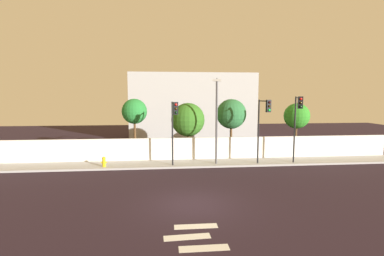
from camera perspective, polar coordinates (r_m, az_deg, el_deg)
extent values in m
plane|color=black|center=(14.50, 0.26, -15.23)|extent=(80.00, 80.00, 0.00)
cube|color=#A4A4A4|center=(22.28, -1.89, -7.27)|extent=(36.00, 2.40, 0.15)
cube|color=silver|center=(23.34, -2.11, -4.19)|extent=(36.00, 0.18, 1.80)
cube|color=silver|center=(10.82, 2.46, -23.21)|extent=(1.80, 0.44, 0.01)
cube|color=silver|center=(11.51, -1.00, -21.27)|extent=(1.82, 0.52, 0.01)
cube|color=silver|center=(12.30, 0.79, -19.34)|extent=(1.80, 0.45, 0.01)
cylinder|color=black|center=(21.15, -3.99, -1.18)|extent=(0.12, 0.12, 4.81)
cylinder|color=black|center=(20.50, -3.71, 5.04)|extent=(0.29, 0.95, 0.08)
cube|color=black|center=(20.05, -3.35, 4.01)|extent=(0.38, 0.27, 0.90)
sphere|color=red|center=(19.93, -3.27, 4.77)|extent=(0.18, 0.18, 0.18)
sphere|color=#33260A|center=(19.94, -3.26, 3.96)|extent=(0.18, 0.18, 0.18)
sphere|color=black|center=(19.95, -3.26, 3.16)|extent=(0.18, 0.18, 0.18)
cylinder|color=black|center=(22.33, 13.32, -0.74)|extent=(0.12, 0.12, 4.96)
cylinder|color=black|center=(21.61, 14.37, 5.33)|extent=(0.34, 1.29, 0.08)
cube|color=black|center=(21.07, 15.27, 4.33)|extent=(0.37, 0.26, 0.90)
sphere|color=black|center=(20.96, 15.47, 5.05)|extent=(0.18, 0.18, 0.18)
sphere|color=#33260A|center=(20.96, 15.44, 4.29)|extent=(0.18, 0.18, 0.18)
sphere|color=#19F24C|center=(20.98, 15.42, 3.53)|extent=(0.18, 0.18, 0.18)
cylinder|color=black|center=(23.42, 20.11, -0.34)|extent=(0.12, 0.12, 5.20)
cylinder|color=black|center=(22.78, 20.76, 5.76)|extent=(0.22, 1.04, 0.08)
cube|color=black|center=(22.29, 21.14, 4.84)|extent=(0.36, 0.24, 0.90)
sphere|color=red|center=(22.18, 21.27, 5.53)|extent=(0.18, 0.18, 0.18)
sphere|color=#33260A|center=(22.18, 21.24, 4.80)|extent=(0.18, 0.18, 0.18)
sphere|color=black|center=(22.19, 21.21, 4.08)|extent=(0.18, 0.18, 0.18)
cylinder|color=#4C4C51|center=(21.61, 5.00, 1.22)|extent=(0.16, 0.16, 6.49)
cylinder|color=#4C4C51|center=(20.84, 5.07, 9.83)|extent=(0.37, 1.43, 0.10)
cube|color=beige|center=(20.11, 5.06, 9.66)|extent=(0.63, 0.35, 0.16)
cylinder|color=gold|center=(21.97, -17.45, -6.76)|extent=(0.24, 0.24, 0.60)
sphere|color=gold|center=(21.90, -17.47, -5.91)|extent=(0.26, 0.26, 0.26)
cylinder|color=gold|center=(22.00, -17.88, -6.68)|extent=(0.10, 0.09, 0.09)
cylinder|color=gold|center=(21.93, -17.01, -6.69)|extent=(0.10, 0.09, 0.09)
cylinder|color=brown|center=(24.34, -11.50, -2.18)|extent=(0.19, 0.19, 3.53)
sphere|color=#247A32|center=(24.10, -11.62, 3.34)|extent=(2.11, 2.11, 2.11)
cylinder|color=brown|center=(24.36, -0.82, -3.17)|extent=(0.22, 0.22, 2.57)
sphere|color=#316A1F|center=(24.10, -0.83, 1.70)|extent=(2.88, 2.88, 2.88)
cylinder|color=brown|center=(24.91, 7.91, -2.38)|extent=(0.22, 0.22, 3.12)
sphere|color=#296737|center=(24.67, 7.99, 2.84)|extent=(2.59, 2.59, 2.59)
cylinder|color=brown|center=(26.93, 20.31, -2.19)|extent=(0.20, 0.20, 3.00)
sphere|color=#2C8323|center=(26.71, 20.49, 2.31)|extent=(2.26, 2.26, 2.26)
cube|color=#ACACAC|center=(37.09, 0.02, 4.54)|extent=(15.84, 6.00, 8.25)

